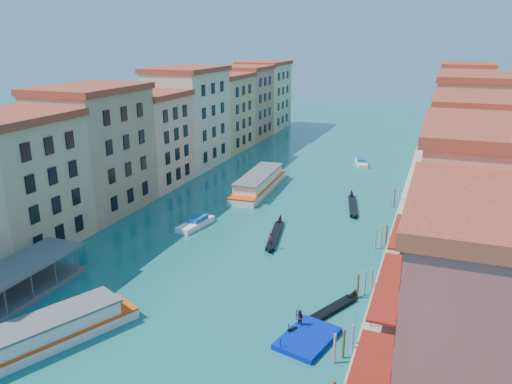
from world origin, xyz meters
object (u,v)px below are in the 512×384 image
Objects in this scene: vaporetto_stop at (16,287)px; vaporetto_near at (40,335)px; gondola_right at (323,312)px; vaporetto_far at (259,182)px; gondola_fore at (275,234)px; blue_dock at (308,338)px.

vaporetto_stop is 10.73m from vaporetto_near.
vaporetto_near is at bearing -122.48° from gondola_right.
vaporetto_stop is 0.77× the size of vaporetto_far.
gondola_fore is 21.20m from gondola_right.
gondola_fore is 1.88× the size of blue_dock.
vaporetto_stop is at bearing -139.75° from gondola_right.
vaporetto_stop is 1.24× the size of gondola_fore.
vaporetto_far is at bearing 129.89° from blue_dock.
vaporetto_near is 0.85× the size of vaporetto_far.
gondola_fore is at bearing 51.61° from vaporetto_stop.
blue_dock is (20.81, -43.36, -1.15)m from vaporetto_far.
vaporetto_stop reaches higher than vaporetto_near.
vaporetto_stop is at bearing -159.50° from blue_dock.
vaporetto_near is at bearing -94.65° from vaporetto_far.
vaporetto_near is at bearing -33.99° from vaporetto_stop.
vaporetto_far is 1.88× the size of gondola_right.
vaporetto_far is (1.79, 52.81, 0.20)m from vaporetto_near.
vaporetto_near is 2.57× the size of blue_dock.
gondola_right is at bearing -63.98° from vaporetto_far.
vaporetto_near is 24.52m from blue_dock.
gondola_right is 1.61× the size of blue_dock.
gondola_fore reaches higher than gondola_right.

